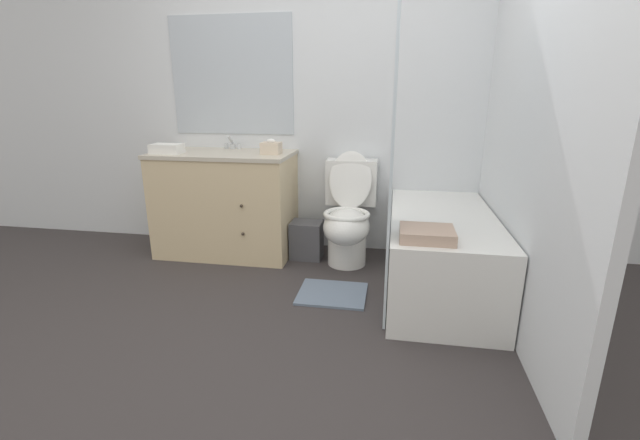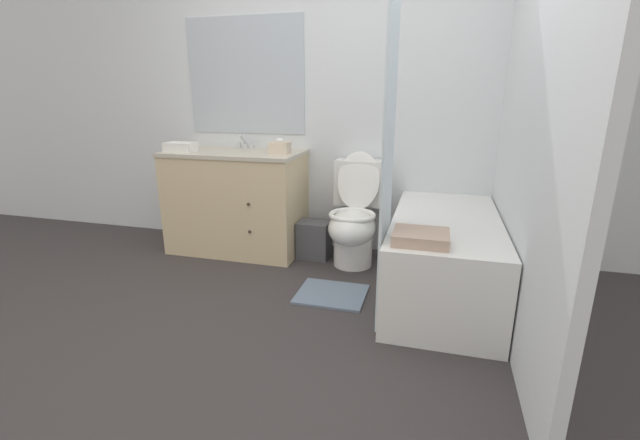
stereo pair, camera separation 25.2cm
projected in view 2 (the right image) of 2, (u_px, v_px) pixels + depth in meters
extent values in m
plane|color=#383333|center=(255.00, 347.00, 2.27)|extent=(14.00, 14.00, 0.00)
cube|color=silver|center=(332.00, 99.00, 3.45)|extent=(8.00, 0.05, 2.50)
cube|color=#B2BCC6|center=(245.00, 76.00, 3.56)|extent=(1.03, 0.01, 0.93)
cube|color=silver|center=(528.00, 101.00, 2.33)|extent=(0.05, 2.64, 2.50)
cube|color=beige|center=(237.00, 203.00, 3.59)|extent=(1.08, 0.58, 0.81)
cube|color=beige|center=(234.00, 153.00, 3.47)|extent=(1.10, 0.60, 0.03)
cylinder|color=white|center=(234.00, 158.00, 3.48)|extent=(0.35, 0.35, 0.10)
sphere|color=#382D23|center=(248.00, 204.00, 3.22)|extent=(0.02, 0.02, 0.02)
sphere|color=#382D23|center=(250.00, 232.00, 3.29)|extent=(0.02, 0.02, 0.02)
cylinder|color=silver|center=(245.00, 145.00, 3.66)|extent=(0.04, 0.04, 0.04)
cylinder|color=silver|center=(243.00, 139.00, 3.60)|extent=(0.02, 0.11, 0.09)
cylinder|color=silver|center=(239.00, 145.00, 3.67)|extent=(0.03, 0.03, 0.04)
cylinder|color=silver|center=(251.00, 145.00, 3.64)|extent=(0.03, 0.03, 0.04)
cylinder|color=white|center=(353.00, 251.00, 3.33)|extent=(0.30, 0.30, 0.23)
ellipsoid|color=white|center=(352.00, 227.00, 3.21)|extent=(0.35, 0.48, 0.26)
torus|color=white|center=(352.00, 215.00, 3.18)|extent=(0.35, 0.35, 0.04)
cube|color=white|center=(361.00, 183.00, 3.43)|extent=(0.40, 0.18, 0.36)
ellipsoid|color=white|center=(358.00, 181.00, 3.32)|extent=(0.33, 0.14, 0.44)
cube|color=white|center=(443.00, 256.00, 2.81)|extent=(0.67, 1.42, 0.53)
cube|color=#ACB1B2|center=(447.00, 219.00, 2.73)|extent=(0.55, 1.30, 0.01)
cube|color=silver|center=(388.00, 154.00, 2.32)|extent=(0.01, 0.44, 1.94)
cube|color=#4C4C51|center=(314.00, 239.00, 3.47)|extent=(0.25, 0.21, 0.30)
cube|color=beige|center=(280.00, 148.00, 3.32)|extent=(0.15, 0.13, 0.09)
ellipsoid|color=white|center=(280.00, 140.00, 3.30)|extent=(0.07, 0.04, 0.03)
cube|color=white|center=(180.00, 147.00, 3.41)|extent=(0.23, 0.15, 0.07)
cube|color=tan|center=(421.00, 237.00, 2.27)|extent=(0.29, 0.25, 0.06)
cube|color=slate|center=(332.00, 294.00, 2.85)|extent=(0.45, 0.38, 0.02)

